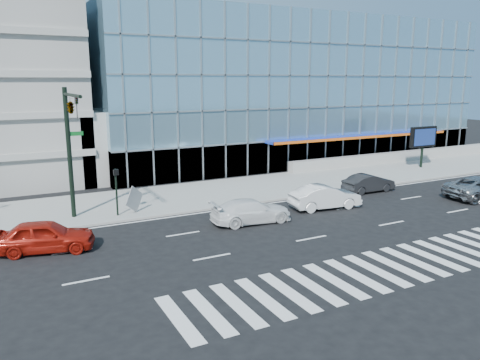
% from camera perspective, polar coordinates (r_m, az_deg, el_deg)
% --- Properties ---
extents(ground, '(160.00, 160.00, 0.00)m').
position_cam_1_polar(ground, '(29.42, 4.06, -4.85)').
color(ground, black).
rests_on(ground, ground).
extents(sidewalk, '(120.00, 8.00, 0.15)m').
position_cam_1_polar(sidewalk, '(36.20, -2.59, -1.48)').
color(sidewalk, gray).
rests_on(sidewalk, ground).
extents(theatre_building, '(42.00, 26.00, 15.00)m').
position_cam_1_polar(theatre_building, '(57.66, 2.45, 11.01)').
color(theatre_building, '#6F9FB9').
rests_on(theatre_building, ground).
extents(ramp_block, '(6.00, 8.00, 6.00)m').
position_cam_1_polar(ramp_block, '(43.19, -15.60, 4.24)').
color(ramp_block, gray).
rests_on(ramp_block, ground).
extents(retaining_wall, '(30.00, 0.80, 1.00)m').
position_cam_1_polar(retaining_wall, '(53.23, 19.74, 2.82)').
color(retaining_wall, gray).
rests_on(retaining_wall, sidewalk).
extents(traffic_signal, '(1.14, 5.74, 8.00)m').
position_cam_1_polar(traffic_signal, '(28.84, -19.97, 6.62)').
color(traffic_signal, black).
rests_on(traffic_signal, sidewalk).
extents(ped_signal_post, '(0.30, 0.33, 3.00)m').
position_cam_1_polar(ped_signal_post, '(30.23, -14.85, -0.57)').
color(ped_signal_post, black).
rests_on(ped_signal_post, sidewalk).
extents(marquee_sign, '(3.20, 0.43, 4.00)m').
position_cam_1_polar(marquee_sign, '(49.06, 21.43, 4.82)').
color(marquee_sign, black).
rests_on(marquee_sign, sidewalk).
extents(white_suv, '(5.18, 2.44, 1.46)m').
position_cam_1_polar(white_suv, '(28.60, 1.38, -3.79)').
color(white_suv, white).
rests_on(white_suv, ground).
extents(white_sedan, '(5.07, 2.32, 1.61)m').
position_cam_1_polar(white_sedan, '(32.21, 10.32, -2.04)').
color(white_sedan, silver).
rests_on(white_sedan, ground).
extents(dark_sedan, '(4.28, 1.51, 1.41)m').
position_cam_1_polar(dark_sedan, '(37.74, 15.40, -0.37)').
color(dark_sedan, black).
rests_on(dark_sedan, ground).
extents(red_sedan, '(5.14, 3.04, 1.64)m').
position_cam_1_polar(red_sedan, '(25.78, -22.68, -6.33)').
color(red_sedan, '#9F160C').
rests_on(red_sedan, ground).
extents(tilted_panel, '(1.47, 1.16, 1.81)m').
position_cam_1_polar(tilted_panel, '(30.84, -12.76, -2.29)').
color(tilted_panel, gray).
rests_on(tilted_panel, sidewalk).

